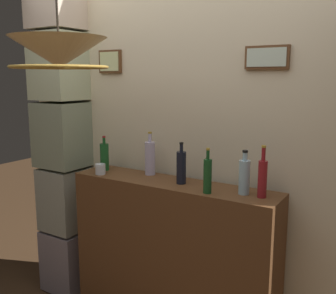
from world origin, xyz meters
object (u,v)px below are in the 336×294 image
liquor_bottle_gin (150,158)px  liquor_bottle_bourbon (262,177)px  pendant_lamp (59,54)px  liquor_bottle_whiskey (244,176)px  liquor_bottle_tequila (105,156)px  liquor_bottle_vermouth (208,175)px  glass_tumbler_rocks (100,169)px  liquor_bottle_sherry (181,167)px

liquor_bottle_gin → liquor_bottle_bourbon: size_ratio=1.01×
liquor_bottle_gin → pendant_lamp: size_ratio=0.60×
liquor_bottle_bourbon → liquor_bottle_whiskey: bearing=176.6°
liquor_bottle_tequila → liquor_bottle_gin: size_ratio=0.84×
liquor_bottle_vermouth → glass_tumbler_rocks: (-0.87, 0.00, -0.07)m
liquor_bottle_vermouth → liquor_bottle_sherry: size_ratio=1.01×
liquor_bottle_vermouth → liquor_bottle_gin: (-0.56, 0.19, 0.01)m
liquor_bottle_tequila → liquor_bottle_bourbon: (1.24, -0.02, 0.02)m
liquor_bottle_gin → liquor_bottle_whiskey: (0.76, -0.09, -0.01)m
liquor_bottle_sherry → pendant_lamp: bearing=-119.2°
liquor_bottle_vermouth → liquor_bottle_sherry: liquor_bottle_vermouth is taller
liquor_bottle_vermouth → glass_tumbler_rocks: 0.87m
liquor_bottle_tequila → liquor_bottle_sherry: bearing=-1.3°
liquor_bottle_sherry → liquor_bottle_bourbon: bearing=-0.9°
liquor_bottle_sherry → liquor_bottle_bourbon: size_ratio=0.90×
liquor_bottle_whiskey → pendant_lamp: 1.27m
liquor_bottle_tequila → liquor_bottle_sherry: liquor_bottle_sherry is taller
pendant_lamp → liquor_bottle_tequila: bearing=114.3°
pendant_lamp → glass_tumbler_rocks: bearing=113.7°
liquor_bottle_gin → liquor_bottle_bourbon: bearing=-6.5°
liquor_bottle_tequila → liquor_bottle_whiskey: size_ratio=0.97×
liquor_bottle_tequila → liquor_bottle_whiskey: 1.13m
liquor_bottle_vermouth → glass_tumbler_rocks: liquor_bottle_vermouth is taller
pendant_lamp → liquor_bottle_gin: bearing=85.5°
liquor_bottle_vermouth → liquor_bottle_gin: bearing=160.9°
glass_tumbler_rocks → liquor_bottle_whiskey: bearing=5.2°
liquor_bottle_tequila → liquor_bottle_gin: liquor_bottle_gin is taller
liquor_bottle_gin → glass_tumbler_rocks: liquor_bottle_gin is taller
liquor_bottle_tequila → pendant_lamp: size_ratio=0.50×
liquor_bottle_tequila → liquor_bottle_gin: 0.38m
liquor_bottle_gin → liquor_bottle_bourbon: (0.87, -0.10, -0.00)m
liquor_bottle_gin → pendant_lamp: (-0.06, -0.76, 0.70)m
liquor_bottle_gin → liquor_bottle_tequila: bearing=-168.5°
liquor_bottle_tequila → pendant_lamp: (0.31, -0.69, 0.72)m
liquor_bottle_vermouth → glass_tumbler_rocks: size_ratio=3.67×
liquor_bottle_tequila → pendant_lamp: bearing=-65.7°
liquor_bottle_vermouth → liquor_bottle_bourbon: (0.31, 0.09, 0.01)m
liquor_bottle_sherry → liquor_bottle_tequila: bearing=178.7°
liquor_bottle_sherry → glass_tumbler_rocks: (-0.63, -0.10, -0.08)m
liquor_bottle_sherry → pendant_lamp: 1.05m
liquor_bottle_vermouth → liquor_bottle_bourbon: 0.33m
liquor_bottle_bourbon → pendant_lamp: (-0.93, -0.66, 0.70)m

